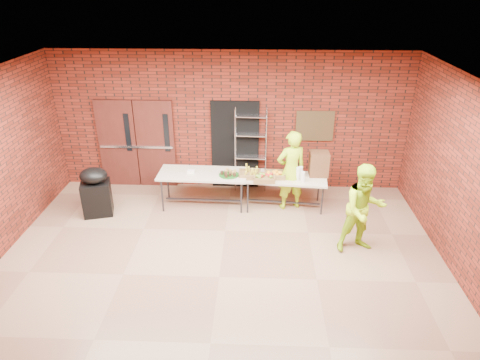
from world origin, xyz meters
name	(u,v)px	position (x,y,z in m)	size (l,w,h in m)	color
room	(217,194)	(0.00, 0.00, 1.60)	(8.08, 7.08, 3.28)	brown
double_doors	(137,144)	(-2.20, 3.44, 1.05)	(1.78, 0.12, 2.10)	#471B14
dark_doorway	(235,145)	(0.10, 3.46, 1.05)	(1.10, 0.06, 2.10)	black
bronze_plaque	(315,126)	(1.90, 3.45, 1.55)	(0.85, 0.04, 0.70)	#432F1A
wire_rack	(251,150)	(0.46, 3.32, 0.98)	(0.72, 0.24, 1.97)	#B6B7BD
table_left	(203,176)	(-0.55, 2.49, 0.72)	(1.92, 0.85, 0.78)	#C8B499
table_right	(285,180)	(1.21, 2.47, 0.67)	(1.83, 0.89, 0.73)	#C8B499
basket_bananas	(250,174)	(0.46, 2.45, 0.79)	(0.46, 0.36, 0.14)	olive
basket_oranges	(275,174)	(1.00, 2.46, 0.79)	(0.44, 0.34, 0.14)	olive
basket_apples	(264,178)	(0.77, 2.30, 0.79)	(0.45, 0.35, 0.14)	olive
muffin_tray	(229,173)	(0.02, 2.40, 0.83)	(0.43, 0.43, 0.11)	#185416
napkin_box	(191,172)	(-0.80, 2.49, 0.81)	(0.16, 0.11, 0.05)	white
coffee_dispenser	(319,164)	(1.93, 2.61, 0.99)	(0.40, 0.36, 0.52)	brown
cup_stack_front	(298,173)	(1.48, 2.39, 0.86)	(0.09, 0.09, 0.27)	white
cup_stack_mid	(303,177)	(1.57, 2.25, 0.84)	(0.08, 0.08, 0.23)	white
cup_stack_back	(301,172)	(1.54, 2.44, 0.86)	(0.09, 0.09, 0.26)	white
covered_grill	(96,191)	(-2.75, 2.02, 0.53)	(0.69, 0.62, 1.06)	black
volunteer_woman	(291,171)	(1.34, 2.47, 0.88)	(0.64, 0.42, 1.77)	#A9DC18
volunteer_man	(364,209)	(2.53, 0.93, 0.85)	(0.83, 0.65, 1.71)	#A9DC18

